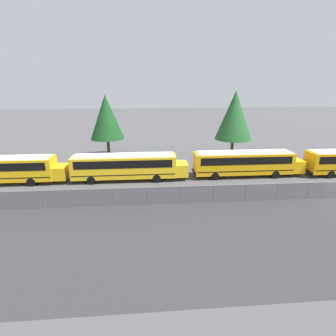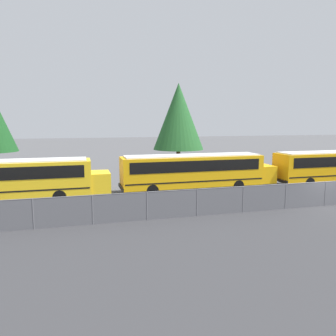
% 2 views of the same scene
% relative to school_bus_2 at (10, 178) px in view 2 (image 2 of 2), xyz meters
% --- Properties ---
extents(ground_plane, '(200.00, 200.00, 0.00)m').
position_rel_school_bus_2_xyz_m(ground_plane, '(20.70, -6.71, -1.78)').
color(ground_plane, '#4C4C4F').
extents(fence, '(122.83, 0.07, 1.69)m').
position_rel_school_bus_2_xyz_m(fence, '(20.70, -6.71, -0.92)').
color(fence, '#9EA0A5').
rests_on(fence, ground_plane).
extents(school_bus_2, '(13.14, 2.48, 3.00)m').
position_rel_school_bus_2_xyz_m(school_bus_2, '(0.00, 0.00, 0.00)').
color(school_bus_2, yellow).
rests_on(school_bus_2, ground_plane).
extents(school_bus_3, '(13.14, 2.48, 3.00)m').
position_rel_school_bus_2_xyz_m(school_bus_3, '(13.95, 0.24, 0.00)').
color(school_bus_3, '#EDA80F').
rests_on(school_bus_3, ground_plane).
extents(tree_0, '(5.42, 5.42, 9.74)m').
position_rel_school_bus_2_xyz_m(tree_0, '(15.19, 9.10, 4.42)').
color(tree_0, '#51381E').
rests_on(tree_0, ground_plane).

